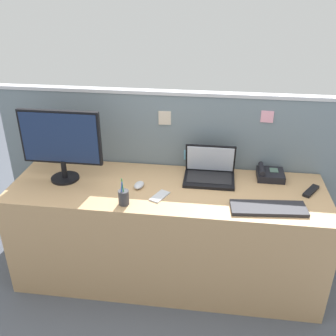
{
  "coord_description": "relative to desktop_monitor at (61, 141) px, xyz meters",
  "views": [
    {
      "loc": [
        0.3,
        -2.19,
        2.01
      ],
      "look_at": [
        0.0,
        0.05,
        0.86
      ],
      "focal_mm": 41.04,
      "sensor_mm": 36.0,
      "label": 1
    }
  ],
  "objects": [
    {
      "name": "ground_plane",
      "position": [
        0.71,
        -0.03,
        -1.02
      ],
      "size": [
        10.0,
        10.0,
        0.0
      ],
      "primitive_type": "plane",
      "color": "#4C515B"
    },
    {
      "name": "desk",
      "position": [
        0.71,
        -0.03,
        -0.65
      ],
      "size": [
        2.1,
        0.66,
        0.74
      ],
      "primitive_type": "cube",
      "color": "tan",
      "rests_on": "ground_plane"
    },
    {
      "name": "cubicle_divider",
      "position": [
        0.71,
        0.34,
        -0.37
      ],
      "size": [
        2.59,
        0.08,
        1.29
      ],
      "color": "slate",
      "rests_on": "ground_plane"
    },
    {
      "name": "desktop_monitor",
      "position": [
        0.0,
        0.0,
        0.0
      ],
      "size": [
        0.55,
        0.19,
        0.49
      ],
      "color": "black",
      "rests_on": "desk"
    },
    {
      "name": "laptop",
      "position": [
        0.98,
        0.14,
        -0.22
      ],
      "size": [
        0.34,
        0.25,
        0.23
      ],
      "color": "black",
      "rests_on": "desk"
    },
    {
      "name": "desk_phone",
      "position": [
        1.4,
        0.2,
        -0.25
      ],
      "size": [
        0.18,
        0.18,
        0.08
      ],
      "color": "black",
      "rests_on": "desk"
    },
    {
      "name": "keyboard_main",
      "position": [
        1.35,
        -0.22,
        -0.27
      ],
      "size": [
        0.46,
        0.19,
        0.02
      ],
      "primitive_type": "cube",
      "rotation": [
        0.0,
        0.0,
        0.09
      ],
      "color": "#232328",
      "rests_on": "desk"
    },
    {
      "name": "computer_mouse_right_hand",
      "position": [
        0.53,
        -0.05,
        -0.26
      ],
      "size": [
        0.07,
        0.11,
        0.03
      ],
      "primitive_type": "ellipsoid",
      "rotation": [
        0.0,
        0.0,
        -0.14
      ],
      "color": "#B2B5BC",
      "rests_on": "desk"
    },
    {
      "name": "pen_cup",
      "position": [
        0.48,
        -0.27,
        -0.23
      ],
      "size": [
        0.07,
        0.07,
        0.18
      ],
      "color": "#333338",
      "rests_on": "desk"
    },
    {
      "name": "cell_phone_silver_slab",
      "position": [
        0.68,
        -0.15,
        -0.28
      ],
      "size": [
        0.12,
        0.16,
        0.01
      ],
      "primitive_type": "cube",
      "rotation": [
        0.0,
        0.0,
        -0.43
      ],
      "color": "#B7BAC1",
      "rests_on": "desk"
    },
    {
      "name": "tv_remote",
      "position": [
        1.65,
        0.03,
        -0.27
      ],
      "size": [
        0.13,
        0.17,
        0.02
      ],
      "primitive_type": "cube",
      "rotation": [
        0.0,
        0.0,
        -0.58
      ],
      "color": "black",
      "rests_on": "desk"
    }
  ]
}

